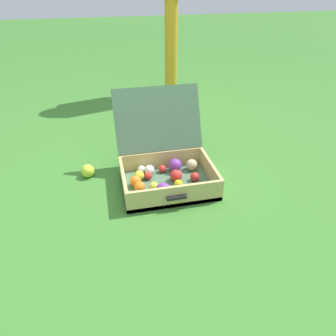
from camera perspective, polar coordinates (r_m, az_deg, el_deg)
The scene contains 3 objects.
ground_plane at distance 1.89m, azimuth -2.38°, elevation -3.55°, with size 16.00×16.00×0.00m, color #3D7A2D.
open_suitcase at distance 1.89m, azimuth -0.59°, elevation 0.50°, with size 0.54×0.61×0.50m.
stray_ball_on_grass at distance 2.03m, azimuth -14.34°, elevation -0.49°, with size 0.08×0.08×0.08m, color #CCDB38.
Camera 1 is at (-0.26, -1.51, 1.11)m, focal length 33.63 mm.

